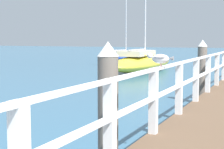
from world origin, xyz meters
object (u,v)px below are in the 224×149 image
(boat_0, at_px, (142,62))
(boat_4, at_px, (124,56))
(dock_piling_far, at_px, (202,72))
(seagull_foreground, at_px, (160,58))
(dock_piling_near, at_px, (108,112))

(boat_0, xyz_separation_m, boat_4, (-5.36, 9.94, -0.18))
(dock_piling_far, xyz_separation_m, boat_4, (-10.75, 19.73, -0.61))
(dock_piling_far, xyz_separation_m, seagull_foreground, (0.37, -5.60, 0.69))
(dock_piling_far, bearing_deg, boat_4, 118.58)
(dock_piling_far, bearing_deg, seagull_foreground, -86.20)
(dock_piling_far, distance_m, boat_4, 22.48)
(dock_piling_far, bearing_deg, boat_0, 118.85)
(dock_piling_far, distance_m, seagull_foreground, 5.66)
(boat_0, distance_m, boat_4, 11.30)
(dock_piling_near, distance_m, boat_0, 17.41)
(dock_piling_near, xyz_separation_m, boat_0, (-5.39, 16.55, -0.43))
(dock_piling_far, height_order, seagull_foreground, dock_piling_far)
(dock_piling_near, bearing_deg, boat_0, 108.04)
(seagull_foreground, bearing_deg, boat_0, 20.02)
(dock_piling_near, distance_m, seagull_foreground, 1.40)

